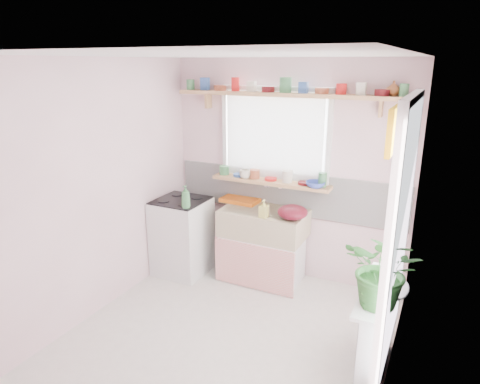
% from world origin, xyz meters
% --- Properties ---
extents(room, '(3.20, 3.20, 3.20)m').
position_xyz_m(room, '(0.66, 0.86, 1.37)').
color(room, silver).
rests_on(room, ground).
extents(sink_unit, '(0.95, 0.65, 1.11)m').
position_xyz_m(sink_unit, '(-0.15, 1.29, 0.43)').
color(sink_unit, white).
rests_on(sink_unit, ground).
extents(cooker, '(0.58, 0.58, 0.93)m').
position_xyz_m(cooker, '(-1.10, 1.05, 0.46)').
color(cooker, white).
rests_on(cooker, ground).
extents(radiator_ledge, '(0.22, 0.95, 0.78)m').
position_xyz_m(radiator_ledge, '(1.30, 0.20, 0.40)').
color(radiator_ledge, white).
rests_on(radiator_ledge, ground).
extents(windowsill, '(1.40, 0.22, 0.04)m').
position_xyz_m(windowsill, '(-0.15, 1.48, 1.14)').
color(windowsill, tan).
rests_on(windowsill, room).
extents(pine_shelf, '(2.52, 0.24, 0.04)m').
position_xyz_m(pine_shelf, '(0.00, 1.47, 2.12)').
color(pine_shelf, tan).
rests_on(pine_shelf, room).
extents(shelf_crockery, '(2.47, 0.11, 0.12)m').
position_xyz_m(shelf_crockery, '(-0.02, 1.47, 2.19)').
color(shelf_crockery, '#3F7F4C').
rests_on(shelf_crockery, pine_shelf).
extents(sill_crockery, '(1.35, 0.11, 0.12)m').
position_xyz_m(sill_crockery, '(-0.17, 1.48, 1.22)').
color(sill_crockery, '#3F7F4C').
rests_on(sill_crockery, windowsill).
extents(dish_tray, '(0.46, 0.36, 0.04)m').
position_xyz_m(dish_tray, '(-0.53, 1.50, 0.87)').
color(dish_tray, orange).
rests_on(dish_tray, sink_unit).
extents(colander, '(0.39, 0.39, 0.15)m').
position_xyz_m(colander, '(0.22, 1.19, 0.92)').
color(colander, '#570E1C').
rests_on(colander, sink_unit).
extents(jade_plant, '(0.60, 0.55, 0.58)m').
position_xyz_m(jade_plant, '(1.33, -0.04, 1.06)').
color(jade_plant, '#2C6428').
rests_on(jade_plant, radiator_ledge).
extents(fruit_bowl, '(0.34, 0.34, 0.08)m').
position_xyz_m(fruit_bowl, '(1.33, 0.13, 0.82)').
color(fruit_bowl, silver).
rests_on(fruit_bowl, radiator_ledge).
extents(herb_pot, '(0.12, 0.10, 0.20)m').
position_xyz_m(herb_pot, '(1.23, -0.13, 0.87)').
color(herb_pot, '#31712D').
rests_on(herb_pot, radiator_ledge).
extents(soap_bottle_sink, '(0.09, 0.09, 0.19)m').
position_xyz_m(soap_bottle_sink, '(-0.07, 1.10, 0.95)').
color(soap_bottle_sink, '#DFD463').
rests_on(soap_bottle_sink, sink_unit).
extents(sill_cup, '(0.16, 0.16, 0.10)m').
position_xyz_m(sill_cup, '(-0.45, 1.42, 1.21)').
color(sill_cup, beige).
rests_on(sill_cup, windowsill).
extents(sill_bowl, '(0.21, 0.21, 0.06)m').
position_xyz_m(sill_bowl, '(0.39, 1.42, 1.19)').
color(sill_bowl, '#384EB7').
rests_on(sill_bowl, windowsill).
extents(shelf_vase, '(0.15, 0.15, 0.14)m').
position_xyz_m(shelf_vase, '(1.08, 1.53, 2.21)').
color(shelf_vase, '#99582F').
rests_on(shelf_vase, pine_shelf).
extents(cooker_bottle, '(0.10, 0.10, 0.26)m').
position_xyz_m(cooker_bottle, '(-0.88, 0.83, 1.04)').
color(cooker_bottle, '#41834C').
rests_on(cooker_bottle, cooker).
extents(fruit, '(0.20, 0.14, 0.10)m').
position_xyz_m(fruit, '(1.34, 0.14, 0.88)').
color(fruit, orange).
rests_on(fruit, fruit_bowl).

